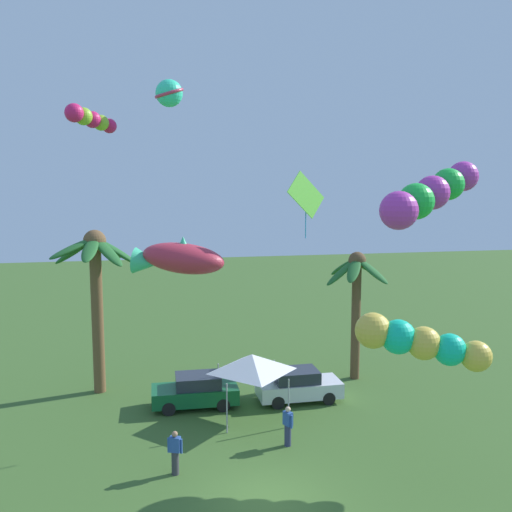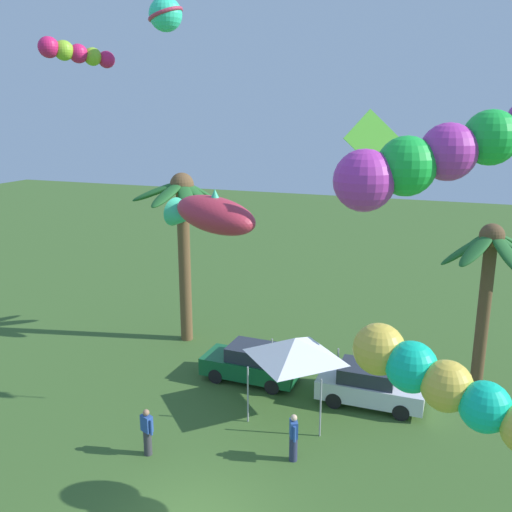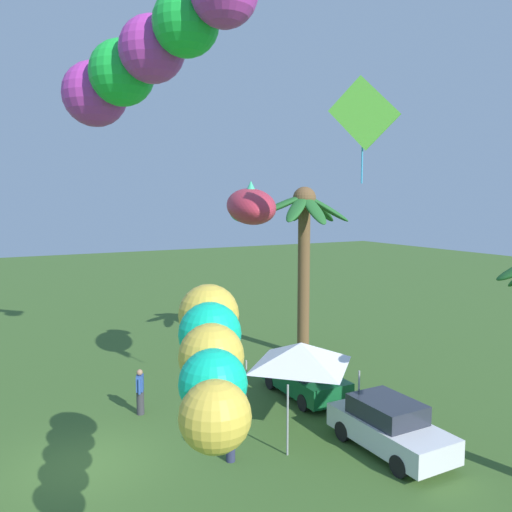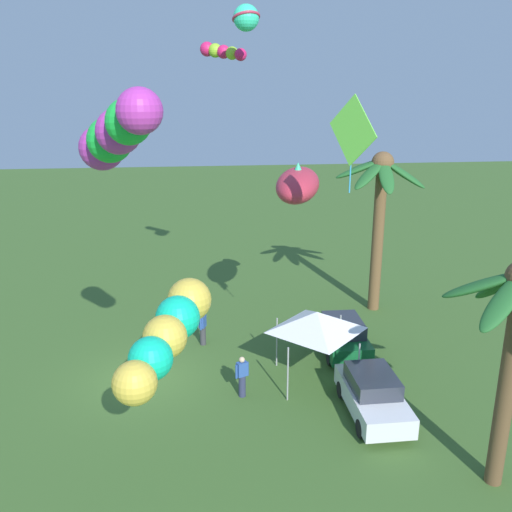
# 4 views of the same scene
# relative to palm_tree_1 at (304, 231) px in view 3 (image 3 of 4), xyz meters

# --- Properties ---
(ground_plane) EXTENTS (120.00, 120.00, 0.00)m
(ground_plane) POSITION_rel_palm_tree_1_xyz_m (5.93, -11.13, -5.94)
(ground_plane) COLOR #3D6028
(palm_tree_1) EXTENTS (4.23, 4.38, 7.98)m
(palm_tree_1) POSITION_rel_palm_tree_1_xyz_m (0.00, 0.00, 0.00)
(palm_tree_1) COLOR brown
(palm_tree_1) RESTS_ON ground
(parked_car_0) EXTENTS (3.91, 1.76, 1.51)m
(parked_car_0) POSITION_rel_palm_tree_1_xyz_m (9.24, -3.05, -5.18)
(parked_car_0) COLOR silver
(parked_car_0) RESTS_ON ground
(parked_car_1) EXTENTS (3.94, 1.81, 1.51)m
(parked_car_1) POSITION_rel_palm_tree_1_xyz_m (4.44, -2.83, -5.18)
(parked_car_1) COLOR #145B2D
(parked_car_1) RESTS_ON ground
(spectator_0) EXTENTS (0.52, 0.35, 1.59)m
(spectator_0) POSITION_rel_palm_tree_1_xyz_m (3.16, -8.75, -5.12)
(spectator_0) COLOR #38383D
(spectator_0) RESTS_ON ground
(spectator_1) EXTENTS (0.36, 0.51, 1.59)m
(spectator_1) POSITION_rel_palm_tree_1_xyz_m (7.59, -7.42, -5.12)
(spectator_1) COLOR #2D3351
(spectator_1) RESTS_ON ground
(festival_tent) EXTENTS (2.86, 2.86, 2.85)m
(festival_tent) POSITION_rel_palm_tree_1_xyz_m (6.74, -4.51, -3.47)
(festival_tent) COLOR #9E9EA3
(festival_tent) RESTS_ON ground
(kite_diamond_0) EXTENTS (1.92, 0.92, 2.91)m
(kite_diamond_0) POSITION_rel_palm_tree_1_xyz_m (9.17, -4.21, 3.70)
(kite_diamond_0) COLOR #78EC45
(kite_ball_1) EXTENTS (1.35, 1.36, 0.97)m
(kite_ball_1) POSITION_rel_palm_tree_1_xyz_m (3.29, -6.78, 7.42)
(kite_ball_1) COLOR #34EBAD
(kite_fish_2) EXTENTS (4.11, 2.70, 1.71)m
(kite_fish_2) POSITION_rel_palm_tree_1_xyz_m (3.63, -4.72, 1.20)
(kite_fish_2) COLOR #BA2C40
(kite_tube_3) EXTENTS (4.07, 2.43, 2.19)m
(kite_tube_3) POSITION_rel_palm_tree_1_xyz_m (11.33, -10.79, 3.87)
(kite_tube_3) COLOR #BE36AB
(kite_tube_4) EXTENTS (1.59, 1.91, 0.83)m
(kite_tube_4) POSITION_rel_palm_tree_1_xyz_m (0.61, -7.57, 6.39)
(kite_tube_4) COLOR #E61E61
(kite_tube_5) EXTENTS (4.49, 2.51, 1.95)m
(kite_tube_5) POSITION_rel_palm_tree_1_xyz_m (11.68, -9.76, -1.33)
(kite_tube_5) COLOR gold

